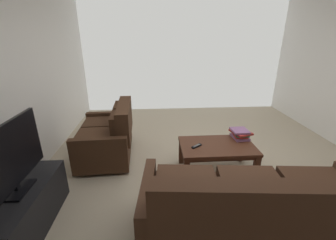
{
  "coord_description": "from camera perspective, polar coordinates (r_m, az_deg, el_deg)",
  "views": [
    {
      "loc": [
        0.8,
        2.71,
        1.85
      ],
      "look_at": [
        0.62,
        0.22,
        0.9
      ],
      "focal_mm": 24.02,
      "sensor_mm": 36.0,
      "label": 1
    }
  ],
  "objects": [
    {
      "name": "loveseat_near",
      "position": [
        3.65,
        -14.7,
        -3.82
      ],
      "size": [
        0.84,
        1.2,
        0.87
      ],
      "color": "black",
      "rests_on": "ground"
    },
    {
      "name": "coffee_table",
      "position": [
        3.21,
        12.32,
        -7.25
      ],
      "size": [
        1.01,
        0.63,
        0.43
      ],
      "color": "#4C2819",
      "rests_on": "ground"
    },
    {
      "name": "tv_stand",
      "position": [
        2.78,
        -32.82,
        -18.66
      ],
      "size": [
        0.45,
        1.1,
        0.46
      ],
      "color": "black",
      "rests_on": "ground"
    },
    {
      "name": "tv_remote",
      "position": [
        3.08,
        7.27,
        -6.57
      ],
      "size": [
        0.15,
        0.13,
        0.02
      ],
      "color": "black",
      "rests_on": "coffee_table"
    },
    {
      "name": "flat_tv",
      "position": [
        2.48,
        -35.42,
        -8.1
      ],
      "size": [
        0.2,
        1.04,
        0.66
      ],
      "color": "black",
      "rests_on": "tv_stand"
    },
    {
      "name": "ground_plane",
      "position": [
        3.38,
        10.57,
        -12.77
      ],
      "size": [
        5.0,
        5.92,
        0.01
      ],
      "primitive_type": "cube",
      "color": "#B7A88E"
    },
    {
      "name": "wall_right",
      "position": [
        3.24,
        -36.09,
        8.19
      ],
      "size": [
        0.12,
        5.92,
        2.71
      ],
      "primitive_type": "cube",
      "color": "white",
      "rests_on": "ground"
    },
    {
      "name": "sofa_main",
      "position": [
        2.31,
        21.59,
        -20.62
      ],
      "size": [
        2.14,
        1.05,
        0.87
      ],
      "color": "black",
      "rests_on": "ground"
    },
    {
      "name": "book_stack",
      "position": [
        3.45,
        17.83,
        -3.31
      ],
      "size": [
        0.31,
        0.33,
        0.13
      ],
      "color": "#996699",
      "rests_on": "coffee_table"
    }
  ]
}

